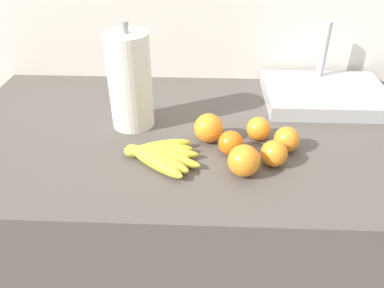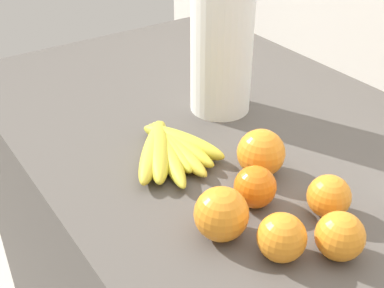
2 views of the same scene
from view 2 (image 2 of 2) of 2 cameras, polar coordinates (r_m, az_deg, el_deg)
banana_bunch at (r=0.89m, az=-2.66°, el=-0.48°), size 0.21×0.18×0.04m
orange_right at (r=0.78m, az=7.14°, el=-4.83°), size 0.07×0.07×0.07m
orange_front at (r=0.78m, az=15.21°, el=-5.73°), size 0.07×0.07×0.07m
orange_center at (r=0.72m, az=16.38°, el=-9.95°), size 0.07×0.07×0.07m
orange_far_right at (r=0.70m, az=10.10°, el=-10.35°), size 0.07×0.07×0.07m
orange_back_right at (r=0.84m, az=7.82°, el=-1.02°), size 0.08×0.08×0.08m
orange_back_left at (r=0.72m, az=3.34°, el=-7.90°), size 0.08×0.08×0.08m
paper_towel_roll at (r=1.00m, az=3.38°, el=11.02°), size 0.12×0.12×0.30m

